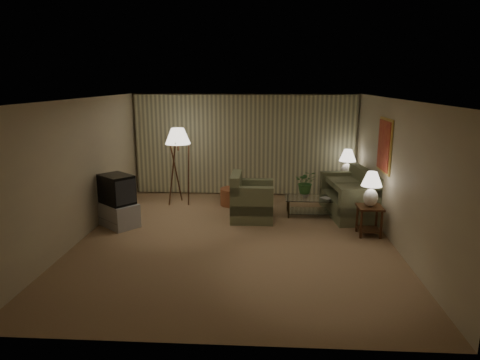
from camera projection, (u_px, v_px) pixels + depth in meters
The scene contains 16 objects.
ground at pixel (236, 238), 8.42m from camera, with size 7.00×7.00×0.00m, color #A4815A.
room_shell at pixel (241, 140), 9.49m from camera, with size 6.04×7.02×2.72m.
sofa at pixel (349, 197), 9.83m from camera, with size 2.07×1.34×0.83m.
armchair at pixel (252, 201), 9.51m from camera, with size 0.98×0.93×0.82m.
side_table_near at pixel (369, 216), 8.51m from camera, with size 0.49×0.49×0.60m.
side_table_far at pixel (346, 185), 10.99m from camera, with size 0.54×0.46×0.60m.
table_lamp_near at pixel (371, 186), 8.37m from camera, with size 0.41×0.41×0.70m.
table_lamp_far at pixel (347, 161), 10.85m from camera, with size 0.43×0.43×0.74m.
coffee_table at pixel (312, 203), 9.81m from camera, with size 1.22×0.66×0.41m.
tv_cabinet at pixel (118, 214), 9.10m from camera, with size 1.03×0.99×0.50m, color #A9A9AC.
crt_tv at pixel (117, 189), 8.98m from camera, with size 0.87×0.85×0.61m, color black.
floor_lamp at pixel (179, 165), 10.58m from camera, with size 0.62×0.62×1.91m.
ottoman at pixel (233, 197), 10.65m from camera, with size 0.63×0.63×0.42m, color #9A5034.
vase at pixel (305, 194), 9.77m from camera, with size 0.16×0.16×0.17m, color white.
flowers at pixel (306, 179), 9.69m from camera, with size 0.48×0.42×0.53m, color #366D30.
book at pixel (324, 199), 9.67m from camera, with size 0.18×0.24×0.02m, color olive.
Camera 1 is at (0.57, -7.93, 3.02)m, focal length 32.00 mm.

